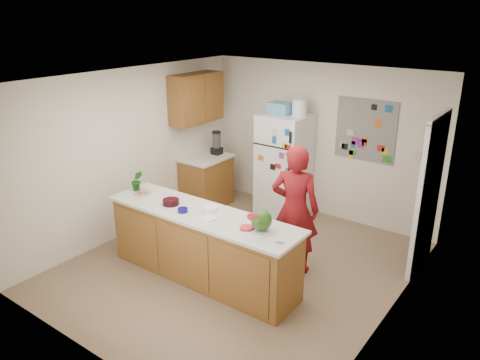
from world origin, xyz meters
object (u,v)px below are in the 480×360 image
Objects in this scene: person at (295,210)px; cherry_bowl at (171,202)px; refrigerator at (284,165)px; watermelon at (261,220)px.

person reaches higher than cherry_bowl.
cherry_bowl is at bearing -95.39° from refrigerator.
person is at bearing 35.25° from cherry_bowl.
watermelon is (0.06, -0.86, 0.19)m from person.
cherry_bowl is (-0.23, -2.42, 0.11)m from refrigerator.
watermelon is at bearing 2.29° from cherry_bowl.
refrigerator is at bearing -72.28° from person.
refrigerator is 7.04× the size of watermelon.
watermelon is (1.13, -2.36, 0.20)m from refrigerator.
watermelon is 1.36m from cherry_bowl.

